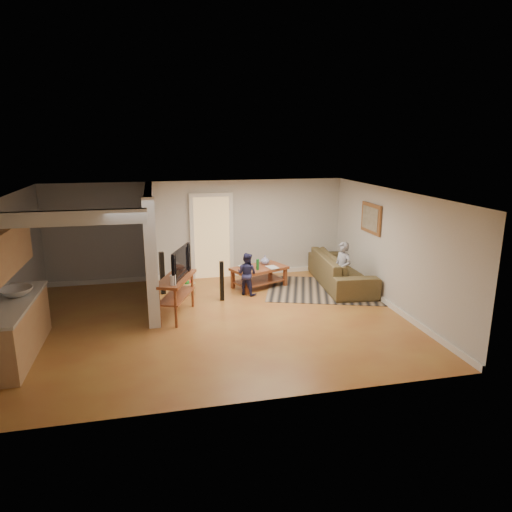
{
  "coord_description": "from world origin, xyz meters",
  "views": [
    {
      "loc": [
        -1.08,
        -8.44,
        3.49
      ],
      "look_at": [
        0.95,
        0.67,
        1.1
      ],
      "focal_mm": 32.0,
      "sensor_mm": 36.0,
      "label": 1
    }
  ],
  "objects_px": {
    "toy_basket": "(187,288)",
    "child": "(341,296)",
    "toddler": "(247,294)",
    "tv_console": "(177,281)",
    "speaker_right": "(162,273)",
    "coffee_table": "(260,271)",
    "sofa": "(340,285)",
    "speaker_left": "(222,281)"
  },
  "relations": [
    {
      "from": "toy_basket",
      "to": "child",
      "type": "height_order",
      "value": "child"
    },
    {
      "from": "toy_basket",
      "to": "toddler",
      "type": "relative_size",
      "value": 0.41
    },
    {
      "from": "tv_console",
      "to": "toy_basket",
      "type": "distance_m",
      "value": 1.51
    },
    {
      "from": "speaker_right",
      "to": "child",
      "type": "height_order",
      "value": "speaker_right"
    },
    {
      "from": "coffee_table",
      "to": "tv_console",
      "type": "relative_size",
      "value": 1.06
    },
    {
      "from": "toy_basket",
      "to": "child",
      "type": "distance_m",
      "value": 3.58
    },
    {
      "from": "tv_console",
      "to": "child",
      "type": "relative_size",
      "value": 1.1
    },
    {
      "from": "child",
      "to": "speaker_right",
      "type": "bearing_deg",
      "value": -129.3
    },
    {
      "from": "sofa",
      "to": "speaker_right",
      "type": "xyz_separation_m",
      "value": [
        -4.3,
        0.28,
        0.5
      ]
    },
    {
      "from": "speaker_left",
      "to": "toddler",
      "type": "xyz_separation_m",
      "value": [
        0.62,
        0.27,
        -0.45
      ]
    },
    {
      "from": "toy_basket",
      "to": "toddler",
      "type": "bearing_deg",
      "value": -14.05
    },
    {
      "from": "sofa",
      "to": "tv_console",
      "type": "bearing_deg",
      "value": 112.01
    },
    {
      "from": "speaker_left",
      "to": "speaker_right",
      "type": "distance_m",
      "value": 1.48
    },
    {
      "from": "speaker_left",
      "to": "tv_console",
      "type": "bearing_deg",
      "value": -141.99
    },
    {
      "from": "tv_console",
      "to": "toy_basket",
      "type": "bearing_deg",
      "value": 99.14
    },
    {
      "from": "speaker_left",
      "to": "toddler",
      "type": "relative_size",
      "value": 0.91
    },
    {
      "from": "child",
      "to": "coffee_table",
      "type": "bearing_deg",
      "value": -146.68
    },
    {
      "from": "tv_console",
      "to": "toy_basket",
      "type": "relative_size",
      "value": 3.44
    },
    {
      "from": "tv_console",
      "to": "child",
      "type": "distance_m",
      "value": 3.84
    },
    {
      "from": "coffee_table",
      "to": "speaker_right",
      "type": "xyz_separation_m",
      "value": [
        -2.31,
        -0.01,
        0.11
      ]
    },
    {
      "from": "coffee_table",
      "to": "toddler",
      "type": "bearing_deg",
      "value": -130.47
    },
    {
      "from": "coffee_table",
      "to": "child",
      "type": "height_order",
      "value": "coffee_table"
    },
    {
      "from": "sofa",
      "to": "toy_basket",
      "type": "xyz_separation_m",
      "value": [
        -3.76,
        0.15,
        0.15
      ]
    },
    {
      "from": "tv_console",
      "to": "speaker_left",
      "type": "bearing_deg",
      "value": 57.3
    },
    {
      "from": "coffee_table",
      "to": "child",
      "type": "xyz_separation_m",
      "value": [
        1.69,
        -1.05,
        -0.39
      ]
    },
    {
      "from": "speaker_left",
      "to": "child",
      "type": "distance_m",
      "value": 2.78
    },
    {
      "from": "toy_basket",
      "to": "speaker_left",
      "type": "bearing_deg",
      "value": -39.72
    },
    {
      "from": "coffee_table",
      "to": "tv_console",
      "type": "height_order",
      "value": "tv_console"
    },
    {
      "from": "speaker_left",
      "to": "toy_basket",
      "type": "xyz_separation_m",
      "value": [
        -0.73,
        0.61,
        -0.3
      ]
    },
    {
      "from": "child",
      "to": "toddler",
      "type": "distance_m",
      "value": 2.18
    },
    {
      "from": "sofa",
      "to": "coffee_table",
      "type": "distance_m",
      "value": 2.05
    },
    {
      "from": "speaker_right",
      "to": "tv_console",
      "type": "bearing_deg",
      "value": -95.69
    },
    {
      "from": "speaker_left",
      "to": "toy_basket",
      "type": "distance_m",
      "value": 1.0
    },
    {
      "from": "speaker_right",
      "to": "toy_basket",
      "type": "bearing_deg",
      "value": -28.86
    },
    {
      "from": "sofa",
      "to": "speaker_right",
      "type": "height_order",
      "value": "speaker_right"
    },
    {
      "from": "toddler",
      "to": "speaker_right",
      "type": "bearing_deg",
      "value": 27.24
    },
    {
      "from": "tv_console",
      "to": "toy_basket",
      "type": "xyz_separation_m",
      "value": [
        0.28,
        1.36,
        -0.6
      ]
    },
    {
      "from": "sofa",
      "to": "child",
      "type": "xyz_separation_m",
      "value": [
        -0.3,
        -0.76,
        0.0
      ]
    },
    {
      "from": "coffee_table",
      "to": "sofa",
      "type": "bearing_deg",
      "value": -8.32
    },
    {
      "from": "sofa",
      "to": "toy_basket",
      "type": "bearing_deg",
      "value": 93.07
    },
    {
      "from": "tv_console",
      "to": "toy_basket",
      "type": "height_order",
      "value": "tv_console"
    },
    {
      "from": "toy_basket",
      "to": "child",
      "type": "relative_size",
      "value": 0.32
    }
  ]
}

